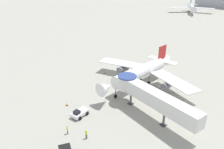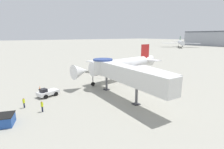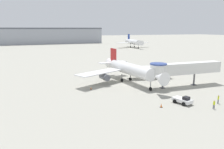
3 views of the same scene
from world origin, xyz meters
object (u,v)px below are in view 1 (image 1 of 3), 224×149
traffic_cone_port_wing (104,72)px  pushback_tug_white (80,113)px  background_jet_green_tail (192,7)px  traffic_cone_apron_front (67,104)px  ground_crew_wing_walker (67,129)px  main_airplane (142,72)px  ground_crew_marshaller (86,134)px  jet_bridge (149,95)px

traffic_cone_port_wing → pushback_tug_white: bearing=-49.8°
background_jet_green_tail → traffic_cone_apron_front: bearing=-105.1°
pushback_tug_white → traffic_cone_port_wing: bearing=114.6°
ground_crew_wing_walker → traffic_cone_apron_front: bearing=13.2°
pushback_tug_white → traffic_cone_apron_front: bearing=166.8°
traffic_cone_port_wing → background_jet_green_tail: bearing=112.9°
main_airplane → traffic_cone_port_wing: main_airplane is taller
main_airplane → ground_crew_wing_walker: bearing=-83.7°
main_airplane → background_jet_green_tail: (-63.34, 119.03, 0.69)m
main_airplane → pushback_tug_white: bearing=-90.3°
traffic_cone_port_wing → traffic_cone_apron_front: 19.01m
traffic_cone_port_wing → ground_crew_wing_walker: (17.44, -21.10, 0.64)m
pushback_tug_white → background_jet_green_tail: bearing=99.7°
traffic_cone_port_wing → ground_crew_wing_walker: 27.38m
ground_crew_wing_walker → traffic_cone_port_wing: bearing=-10.5°
main_airplane → traffic_cone_apron_front: (-2.88, -19.94, -3.30)m
ground_crew_marshaller → ground_crew_wing_walker: ground_crew_marshaller is taller
ground_crew_wing_walker → ground_crew_marshaller: bearing=-108.1°
pushback_tug_white → ground_crew_wing_walker: (3.41, -4.51, 0.24)m
traffic_cone_apron_front → traffic_cone_port_wing: bearing=117.9°
traffic_cone_apron_front → ground_crew_wing_walker: ground_crew_wing_walker is taller
ground_crew_wing_walker → background_jet_green_tail: bearing=-24.4°
jet_bridge → pushback_tug_white: size_ratio=4.89×
traffic_cone_port_wing → ground_crew_marshaller: bearing=-42.9°
pushback_tug_white → main_airplane: bearing=80.9°
main_airplane → pushback_tug_white: size_ratio=7.23×
background_jet_green_tail → ground_crew_wing_walker: bearing=-102.9°
ground_crew_wing_walker → background_jet_green_tail: (-69.00, 143.27, 3.39)m
jet_bridge → main_airplane: bearing=142.6°
ground_crew_wing_walker → jet_bridge: bearing=-67.3°
background_jet_green_tail → ground_crew_marshaller: bearing=-101.5°
jet_bridge → traffic_cone_port_wing: (-22.25, 5.52, -4.31)m
jet_bridge → traffic_cone_apron_front: (-13.35, -11.29, -4.27)m
pushback_tug_white → traffic_cone_port_wing: (-14.03, 16.59, -0.41)m
jet_bridge → traffic_cone_port_wing: bearing=168.3°
main_airplane → ground_crew_marshaller: (8.81, -22.26, -2.67)m
main_airplane → traffic_cone_apron_front: bearing=-105.1°
main_airplane → jet_bridge: size_ratio=1.48×
traffic_cone_port_wing → ground_crew_wing_walker: ground_crew_wing_walker is taller
pushback_tug_white → traffic_cone_apron_front: size_ratio=5.24×
ground_crew_marshaller → jet_bridge: bearing=58.8°
traffic_cone_apron_front → background_jet_green_tail: 151.61m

